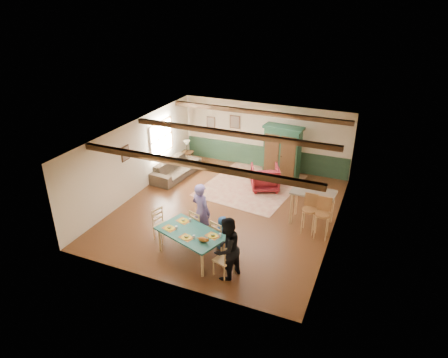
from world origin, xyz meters
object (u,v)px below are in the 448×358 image
at_px(dining_chair_end_right, 224,259).
at_px(table_lamp, 187,146).
at_px(counter_table, 312,207).
at_px(sofa, 176,169).
at_px(person_woman, 227,249).
at_px(end_table, 187,158).
at_px(dining_chair_far_left, 200,225).
at_px(bar_stool_left, 309,214).
at_px(dining_chair_far_right, 221,235).
at_px(person_man, 201,212).
at_px(dining_chair_end_left, 162,226).
at_px(person_child, 223,233).
at_px(armchair, 265,178).
at_px(dining_table, 191,244).
at_px(bar_stool_right, 322,219).
at_px(cat, 203,239).
at_px(armoire, 282,153).

bearing_deg(dining_chair_end_right, table_lamp, -126.42).
height_order(table_lamp, counter_table, counter_table).
distance_m(sofa, counter_table, 5.82).
height_order(person_woman, end_table, person_woman).
distance_m(dining_chair_far_left, dining_chair_end_right, 1.79).
height_order(dining_chair_far_left, bar_stool_left, bar_stool_left).
xyz_separation_m(dining_chair_far_left, sofa, (-2.81, 3.59, -0.16)).
distance_m(dining_chair_far_right, person_man, 0.93).
xyz_separation_m(dining_chair_end_left, person_woman, (2.38, -0.80, 0.37)).
height_order(person_woman, bar_stool_left, person_woman).
distance_m(person_child, armchair, 4.12).
height_order(dining_chair_end_right, person_man, person_man).
bearing_deg(dining_chair_far_left, dining_chair_far_right, 180.00).
xyz_separation_m(dining_table, end_table, (-3.17, 5.76, -0.12)).
distance_m(armchair, bar_stool_right, 3.51).
distance_m(end_table, counter_table, 6.45).
xyz_separation_m(end_table, bar_stool_right, (6.30, -3.39, 0.36)).
bearing_deg(dining_chair_end_right, cat, -80.54).
distance_m(dining_chair_far_left, counter_table, 3.62).
height_order(dining_chair_end_left, person_child, person_child).
distance_m(armoire, end_table, 4.13).
relative_size(person_man, cat, 4.79).
xyz_separation_m(dining_chair_end_left, bar_stool_right, (4.28, 1.98, 0.14)).
distance_m(person_man, person_child, 0.92).
relative_size(person_man, bar_stool_right, 1.42).
bearing_deg(end_table, dining_chair_far_right, -53.68).
xyz_separation_m(person_child, bar_stool_left, (2.05, 1.84, 0.09)).
height_order(person_woman, sofa, person_woman).
height_order(sofa, end_table, sofa).
xyz_separation_m(dining_chair_far_left, table_lamp, (-3.01, 4.91, 0.30)).
bearing_deg(person_man, sofa, -32.54).
height_order(cat, bar_stool_left, bar_stool_left).
bearing_deg(table_lamp, dining_chair_far_right, -53.68).
relative_size(person_child, table_lamp, 2.10).
bearing_deg(sofa, bar_stool_left, -102.78).
bearing_deg(armoire, person_child, -86.98).
xyz_separation_m(person_woman, armoire, (-0.36, 6.38, 0.20)).
xyz_separation_m(cat, bar_stool_left, (2.20, 2.79, -0.26)).
bearing_deg(cat, dining_table, 169.70).
bearing_deg(bar_stool_right, dining_chair_far_left, -158.32).
xyz_separation_m(dining_chair_end_right, person_man, (-1.27, 1.31, 0.41)).
distance_m(person_woman, counter_table, 3.80).
distance_m(person_woman, armoire, 6.39).
bearing_deg(dining_chair_end_right, dining_chair_end_left, -90.00).
relative_size(dining_table, table_lamp, 3.76).
bearing_deg(person_child, dining_table, 63.43).
relative_size(dining_chair_far_right, bar_stool_right, 0.78).
relative_size(dining_chair_far_left, cat, 2.64).
bearing_deg(person_child, dining_chair_far_right, 90.00).
relative_size(dining_table, dining_chair_far_right, 1.89).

